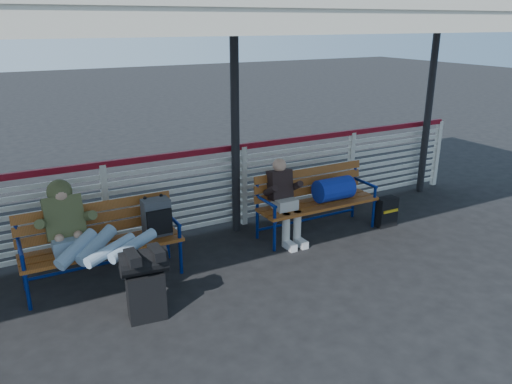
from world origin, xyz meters
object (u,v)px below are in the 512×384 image
bench_right (324,192)px  traveler_man (93,240)px  companion_person (284,200)px  suitcase_side (386,212)px  luggage_stack (145,282)px  bench_left (118,230)px

bench_right → traveler_man: bearing=-174.5°
companion_person → suitcase_side: companion_person is taller
traveler_man → suitcase_side: (4.20, 0.00, -0.46)m
bench_right → companion_person: bearing=-179.1°
bench_right → luggage_stack: bearing=-161.1°
bench_left → suitcase_side: bench_left is taller
companion_person → suitcase_side: bearing=-10.5°
luggage_stack → traveler_man: bearing=123.2°
luggage_stack → companion_person: 2.47m
luggage_stack → traveler_man: (-0.35, 0.69, 0.26)m
traveler_man → luggage_stack: bearing=-63.3°
bench_left → companion_person: size_ratio=1.57×
luggage_stack → companion_person: bearing=30.1°
bench_right → companion_person: 0.67m
bench_left → traveler_man: bearing=-134.4°
bench_left → luggage_stack: bearing=-89.7°
traveler_man → companion_person: bearing=6.6°
bench_left → traveler_man: size_ratio=1.10×
luggage_stack → suitcase_side: size_ratio=1.75×
bench_left → traveler_man: traveler_man is taller
bench_left → traveler_man: 0.49m
traveler_man → suitcase_side: size_ratio=3.70×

